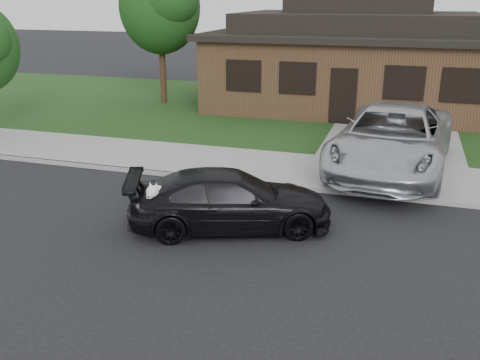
% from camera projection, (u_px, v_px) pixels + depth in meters
% --- Properties ---
extents(ground, '(120.00, 120.00, 0.00)m').
position_uv_depth(ground, '(102.00, 223.00, 12.11)').
color(ground, black).
rests_on(ground, ground).
extents(sidewalk, '(60.00, 3.00, 0.12)m').
position_uv_depth(sidewalk, '(187.00, 159.00, 16.59)').
color(sidewalk, gray).
rests_on(sidewalk, ground).
extents(curb, '(60.00, 0.12, 0.12)m').
position_uv_depth(curb, '(167.00, 174.00, 15.24)').
color(curb, gray).
rests_on(curb, ground).
extents(lawn, '(60.00, 13.00, 0.13)m').
position_uv_depth(lawn, '(257.00, 109.00, 23.81)').
color(lawn, '#193814').
rests_on(lawn, ground).
extents(driveway, '(4.50, 13.00, 0.14)m').
position_uv_depth(driveway, '(393.00, 135.00, 19.41)').
color(driveway, gray).
rests_on(driveway, ground).
extents(sedan, '(4.79, 3.31, 1.29)m').
position_uv_depth(sedan, '(230.00, 200.00, 11.69)').
color(sedan, black).
rests_on(sedan, ground).
extents(minivan, '(3.60, 6.72, 1.80)m').
position_uv_depth(minivan, '(392.00, 139.00, 15.09)').
color(minivan, '#BABCC2').
rests_on(minivan, driveway).
extents(recycling_bin, '(0.57, 0.60, 0.92)m').
position_uv_depth(recycling_bin, '(350.00, 160.00, 14.71)').
color(recycling_bin, navy).
rests_on(recycling_bin, sidewalk).
extents(house, '(12.60, 8.60, 4.65)m').
position_uv_depth(house, '(356.00, 60.00, 23.80)').
color(house, '#422B1C').
rests_on(house, ground).
extents(tree_0, '(3.78, 3.60, 6.34)m').
position_uv_depth(tree_0, '(162.00, 5.00, 23.47)').
color(tree_0, '#332114').
rests_on(tree_0, ground).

